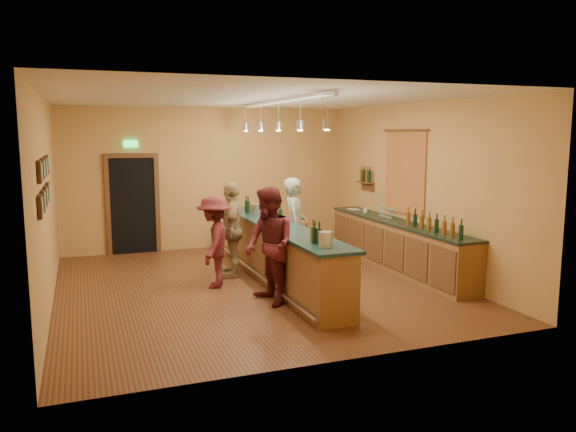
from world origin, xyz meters
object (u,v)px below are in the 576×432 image
object	(u,v)px
bartender	(295,225)
customer_a	(269,246)
bar_stool	(301,228)
customer_c	(214,242)
back_counter	(397,244)
customer_b	(232,229)
tasting_bar	(279,249)

from	to	relation	value
bartender	customer_a	xyz separation A→B (m)	(-1.10, -1.76, 0.01)
customer_a	bar_stool	size ratio (longest dim) A/B	2.58
customer_a	bar_stool	xyz separation A→B (m)	(1.84, 3.32, -0.35)
bartender	customer_c	world-z (taller)	bartender
back_counter	customer_a	xyz separation A→B (m)	(-3.06, -1.30, 0.43)
customer_b	customer_c	distance (m)	0.78
tasting_bar	customer_c	bearing A→B (deg)	172.32
tasting_bar	customer_b	world-z (taller)	customer_b
bartender	customer_a	size ratio (longest dim) A/B	0.98
customer_a	back_counter	bearing A→B (deg)	105.62
bartender	bar_stool	bearing A→B (deg)	-1.02
back_counter	bartender	bearing A→B (deg)	166.52
bartender	customer_c	size ratio (longest dim) A/B	1.14
back_counter	tasting_bar	size ratio (longest dim) A/B	0.89
customer_b	back_counter	bearing A→B (deg)	95.54
customer_c	bar_stool	world-z (taller)	customer_c
back_counter	customer_b	xyz separation A→B (m)	(-3.15, 0.58, 0.39)
back_counter	tasting_bar	xyz separation A→B (m)	(-2.51, -0.18, 0.12)
bartender	customer_b	world-z (taller)	bartender
customer_b	bartender	bearing A→B (deg)	100.53
bartender	bar_stool	distance (m)	1.75
back_counter	customer_a	world-z (taller)	customer_a
customer_c	customer_a	bearing A→B (deg)	46.45
back_counter	customer_c	size ratio (longest dim) A/B	2.88
tasting_bar	customer_a	xyz separation A→B (m)	(-0.55, -1.11, 0.31)
customer_b	bar_stool	xyz separation A→B (m)	(1.93, 1.44, -0.31)
customer_b	tasting_bar	bearing A→B (deg)	56.09
customer_a	customer_b	xyz separation A→B (m)	(-0.09, 1.88, -0.04)
customer_c	bar_stool	xyz separation A→B (m)	(2.41, 2.05, -0.23)
customer_a	customer_c	bearing A→B (deg)	-163.05
tasting_bar	customer_a	world-z (taller)	customer_a
tasting_bar	customer_b	xyz separation A→B (m)	(-0.64, 0.76, 0.27)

